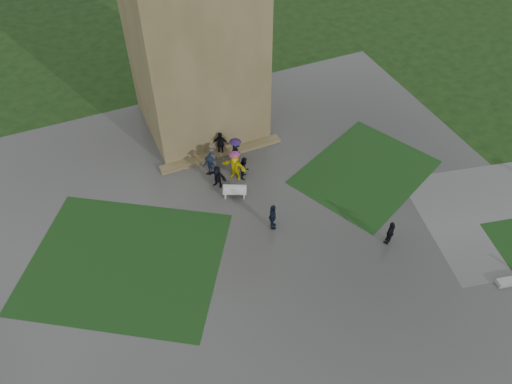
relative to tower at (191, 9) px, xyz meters
name	(u,v)px	position (x,y,z in m)	size (l,w,h in m)	color
ground	(286,266)	(0.00, -15.00, -9.00)	(120.00, 120.00, 0.00)	black
plaza	(272,241)	(0.00, -13.00, -8.99)	(34.00, 34.00, 0.02)	#393937
lawn_inset_left	(125,262)	(-8.50, -11.00, -8.97)	(11.00, 9.00, 0.01)	black
lawn_inset_right	(365,172)	(8.50, -10.00, -8.97)	(9.00, 7.00, 0.01)	black
tower	(191,9)	(0.00, 0.00, 0.00)	(8.00, 8.00, 18.00)	brown
tower_plinth	(222,154)	(0.00, -4.40, -8.87)	(9.00, 0.80, 0.22)	brown
bench	(235,191)	(-0.64, -8.59, -8.52)	(1.59, 1.08, 0.89)	beige
visitor_cluster	(227,160)	(-0.22, -6.11, -8.01)	(3.31, 4.25, 2.29)	black
pedestrian_mid	(273,217)	(0.50, -12.01, -8.02)	(1.13, 0.64, 1.92)	black
pedestrian_near	(390,233)	(6.40, -15.85, -8.09)	(1.04, 0.59, 1.77)	black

